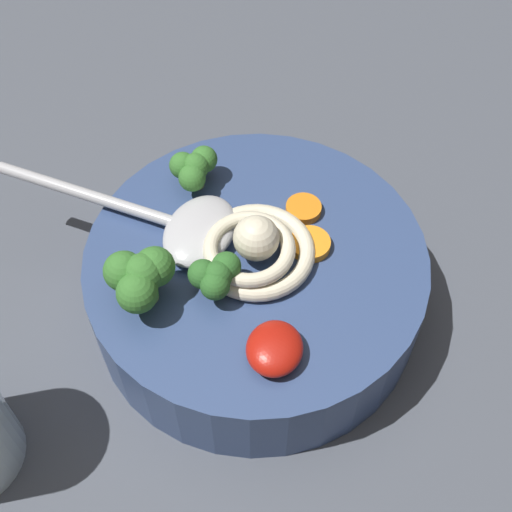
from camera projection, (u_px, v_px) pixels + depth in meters
table_slab at (288, 377)px, 48.50cm from camera, size 90.86×90.86×4.38cm
soup_bowl at (256, 281)px, 46.91cm from camera, size 22.13×22.13×5.88cm
noodle_pile at (254, 248)px, 43.72cm from camera, size 8.23×8.07×3.31cm
soup_spoon at (180, 224)px, 45.11cm from camera, size 6.59×17.52×1.60cm
chili_sauce_dollop at (275, 348)px, 39.77cm from camera, size 3.64×3.27×1.64cm
broccoli_floret_rear at (215, 277)px, 41.53cm from camera, size 3.55×3.05×2.81cm
broccoli_floret_center at (141, 275)px, 40.86cm from camera, size 4.80×4.13×3.80cm
broccoli_floret_beside_noodles at (194, 168)px, 46.72cm from camera, size 3.57×3.07×2.82cm
carrot_slice_right at (304, 209)px, 46.54cm from camera, size 2.37×2.37×0.58cm
carrot_slice_near_spoon at (304, 243)px, 44.84cm from camera, size 2.64×2.64×0.61cm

